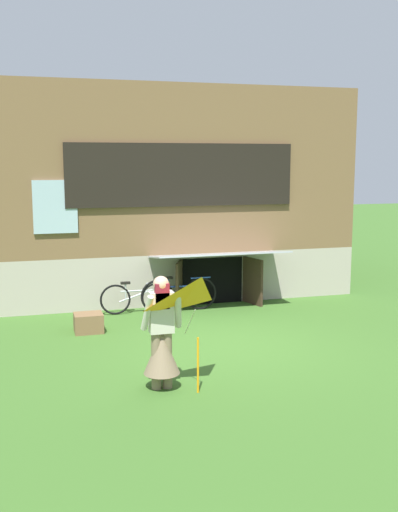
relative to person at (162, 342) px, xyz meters
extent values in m
plane|color=#386023|center=(1.53, 1.80, -0.69)|extent=(60.00, 60.00, 0.00)
cube|color=#ADA393|center=(1.53, 7.28, -0.11)|extent=(8.42, 4.97, 1.16)
cube|color=brown|center=(1.53, 7.28, 2.33)|extent=(8.42, 4.97, 3.71)
cube|color=black|center=(1.53, 4.76, 2.22)|extent=(5.04, 0.08, 1.36)
cube|color=#9EB7C6|center=(1.53, 4.78, 2.22)|extent=(4.88, 0.04, 1.24)
cube|color=#9EB7C6|center=(-1.18, 4.77, 1.58)|extent=(0.90, 0.06, 1.10)
cube|color=black|center=(2.23, 4.78, -0.16)|extent=(1.40, 0.03, 1.05)
cube|color=#3D2B1E|center=(1.38, 4.50, -0.16)|extent=(0.32, 0.67, 1.05)
cube|color=#3D2B1E|center=(3.08, 4.50, -0.16)|extent=(0.26, 0.69, 1.05)
cube|color=#999EA8|center=(2.23, 4.25, 0.52)|extent=(2.94, 1.09, 0.18)
cylinder|color=#7F6B51|center=(-0.08, 0.00, -0.28)|extent=(0.14, 0.14, 0.83)
cylinder|color=#7F6B51|center=(0.08, 0.00, -0.28)|extent=(0.14, 0.14, 0.83)
cone|color=#7F6B51|center=(0.00, 0.00, -0.15)|extent=(0.52, 0.52, 0.62)
cube|color=beige|center=(0.00, 0.00, 0.43)|extent=(0.34, 0.20, 0.58)
cylinder|color=beige|center=(-0.22, -0.10, 0.46)|extent=(0.17, 0.33, 0.54)
cylinder|color=beige|center=(0.22, -0.10, 0.46)|extent=(0.17, 0.33, 0.54)
cube|color=maroon|center=(0.00, -0.06, 0.67)|extent=(0.20, 0.08, 0.36)
sphere|color=#D8AD8E|center=(0.00, 0.00, 0.83)|extent=(0.22, 0.22, 0.22)
pyramid|color=orange|center=(0.45, -0.51, 0.63)|extent=(1.00, 0.86, 0.55)
cylinder|color=beige|center=(0.35, -0.25, 0.33)|extent=(0.01, 0.54, 0.48)
cylinder|color=orange|center=(0.45, -0.30, -0.29)|extent=(0.03, 0.03, 0.80)
torus|color=black|center=(1.81, 4.31, -0.33)|extent=(0.71, 0.05, 0.71)
torus|color=black|center=(0.85, 4.32, -0.33)|extent=(0.71, 0.05, 0.71)
cylinder|color=#284CB2|center=(1.33, 4.32, -0.15)|extent=(0.72, 0.04, 0.04)
cylinder|color=#284CB2|center=(1.33, 4.32, -0.27)|extent=(0.79, 0.04, 0.29)
cylinder|color=#284CB2|center=(1.09, 4.32, -0.15)|extent=(0.04, 0.04, 0.40)
cube|color=black|center=(1.09, 4.32, 0.05)|extent=(0.20, 0.08, 0.05)
cylinder|color=#284CB2|center=(1.81, 4.31, 0.02)|extent=(0.44, 0.03, 0.03)
torus|color=black|center=(0.84, 4.32, -0.36)|extent=(0.65, 0.08, 0.65)
torus|color=black|center=(-0.04, 4.37, -0.36)|extent=(0.65, 0.08, 0.65)
cylinder|color=#ADAFB5|center=(0.40, 4.35, -0.20)|extent=(0.66, 0.07, 0.04)
cylinder|color=#ADAFB5|center=(0.40, 4.35, -0.30)|extent=(0.72, 0.07, 0.26)
cylinder|color=#ADAFB5|center=(0.18, 4.36, -0.20)|extent=(0.04, 0.04, 0.36)
cube|color=black|center=(0.18, 4.36, -0.02)|extent=(0.20, 0.08, 0.05)
cylinder|color=#ADAFB5|center=(0.84, 4.32, -0.05)|extent=(0.44, 0.05, 0.03)
cube|color=brown|center=(-0.72, 3.19, -0.51)|extent=(0.53, 0.45, 0.36)
camera|label=1|loc=(-1.76, -8.11, 2.54)|focal=42.66mm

